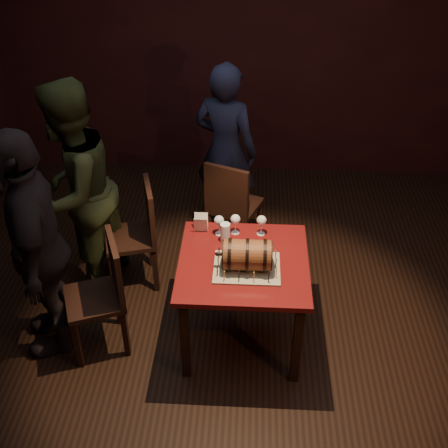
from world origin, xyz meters
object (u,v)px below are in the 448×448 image
object	(u,v)px
pint_of_ale	(225,233)
person_left_front	(37,246)
chair_left_front	(104,289)
barrel_cake	(247,255)
chair_left_rear	(139,230)
wine_glass_left	(219,221)
chair_back	(231,203)
person_back	(226,151)
wine_glass_right	(262,221)
pub_table	(243,273)
wine_glass_mid	(235,220)
person_left_rear	(73,192)

from	to	relation	value
pint_of_ale	person_left_front	distance (m)	1.30
chair_left_front	barrel_cake	bearing A→B (deg)	0.74
pint_of_ale	chair_left_rear	xyz separation A→B (m)	(-0.72, 0.42, -0.30)
wine_glass_left	chair_left_rear	xyz separation A→B (m)	(-0.67, 0.33, -0.35)
wine_glass_left	chair_back	xyz separation A→B (m)	(0.06, 0.77, -0.35)
chair_left_front	person_back	size ratio (longest dim) A/B	0.57
barrel_cake	pint_of_ale	bearing A→B (deg)	118.49
wine_glass_left	chair_back	distance (m)	0.84
pint_of_ale	chair_left_rear	world-z (taller)	chair_left_rear
wine_glass_right	chair_left_rear	xyz separation A→B (m)	(-0.98, 0.32, -0.35)
wine_glass_right	chair_back	distance (m)	0.86
pub_table	chair_left_front	size ratio (longest dim) A/B	0.97
chair_back	chair_left_front	bearing A→B (deg)	-126.25
chair_left_front	person_back	xyz separation A→B (m)	(0.78, 1.57, 0.29)
chair_back	person_back	xyz separation A→B (m)	(-0.07, 0.41, 0.29)
pint_of_ale	chair_left_front	distance (m)	0.95
wine_glass_mid	person_left_front	size ratio (longest dim) A/B	0.09
pint_of_ale	person_left_front	size ratio (longest dim) A/B	0.09
pint_of_ale	chair_back	bearing A→B (deg)	89.45
pint_of_ale	person_back	distance (m)	1.26
chair_left_front	chair_left_rear	bearing A→B (deg)	80.53
pub_table	person_left_front	bearing A→B (deg)	-177.18
wine_glass_mid	person_left_front	xyz separation A→B (m)	(-1.33, -0.39, 0.01)
wine_glass_right	pint_of_ale	distance (m)	0.28
pint_of_ale	chair_left_rear	distance (m)	0.88
chair_left_rear	wine_glass_left	bearing A→B (deg)	-26.40
wine_glass_right	person_back	world-z (taller)	person_back
chair_back	pub_table	bearing A→B (deg)	-83.04
wine_glass_mid	pint_of_ale	world-z (taller)	wine_glass_mid
wine_glass_left	wine_glass_mid	bearing A→B (deg)	9.95
chair_left_front	pub_table	bearing A→B (deg)	5.36
wine_glass_right	pint_of_ale	size ratio (longest dim) A/B	1.07
wine_glass_right	person_left_front	xyz separation A→B (m)	(-1.52, -0.39, 0.01)
wine_glass_right	wine_glass_mid	bearing A→B (deg)	178.93
pub_table	person_left_rear	size ratio (longest dim) A/B	0.51
person_left_rear	person_left_front	distance (m)	0.68
barrel_cake	person_left_rear	world-z (taller)	person_left_rear
chair_left_rear	pub_table	bearing A→B (deg)	-36.50
chair_left_front	person_left_front	size ratio (longest dim) A/B	0.53
wine_glass_left	chair_back	bearing A→B (deg)	85.74
chair_left_front	wine_glass_left	bearing A→B (deg)	26.42
barrel_cake	person_left_front	bearing A→B (deg)	179.60
barrel_cake	person_back	distance (m)	1.57
chair_back	chair_left_front	world-z (taller)	same
wine_glass_mid	chair_back	xyz separation A→B (m)	(-0.06, 0.75, -0.34)
pub_table	person_back	distance (m)	1.50
chair_back	person_left_front	xyz separation A→B (m)	(-1.27, -1.14, 0.35)
pub_table	wine_glass_left	distance (m)	0.42
wine_glass_mid	person_left_rear	xyz separation A→B (m)	(-1.27, 0.28, 0.02)
wine_glass_left	pint_of_ale	size ratio (longest dim) A/B	1.07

